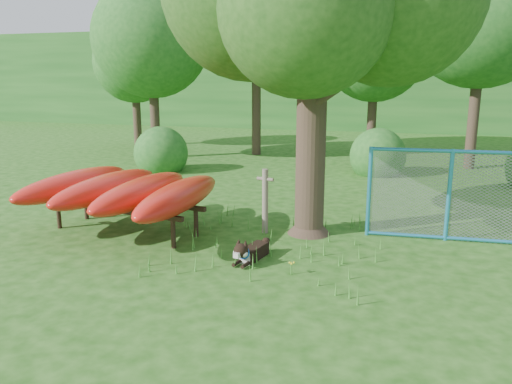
# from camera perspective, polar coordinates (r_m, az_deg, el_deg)

# --- Properties ---
(ground) EXTENTS (80.00, 80.00, 0.00)m
(ground) POSITION_cam_1_polar(r_m,az_deg,el_deg) (8.56, -3.61, -8.20)
(ground) COLOR #19490E
(ground) RESTS_ON ground
(wooden_post) EXTENTS (0.36, 0.14, 1.32)m
(wooden_post) POSITION_cam_1_polar(r_m,az_deg,el_deg) (10.00, 1.05, -0.86)
(wooden_post) COLOR #675C4D
(wooden_post) RESTS_ON ground
(kayak_rack) EXTENTS (3.58, 3.79, 1.15)m
(kayak_rack) POSITION_cam_1_polar(r_m,az_deg,el_deg) (10.34, -14.88, 0.22)
(kayak_rack) COLOR black
(kayak_rack) RESTS_ON ground
(husky_dog) EXTENTS (0.43, 1.05, 0.47)m
(husky_dog) POSITION_cam_1_polar(r_m,az_deg,el_deg) (8.60, -0.72, -6.87)
(husky_dog) COLOR black
(husky_dog) RESTS_ON ground
(fence_section) EXTENTS (3.05, 0.26, 2.97)m
(fence_section) POSITION_cam_1_polar(r_m,az_deg,el_deg) (10.17, 21.18, -0.37)
(fence_section) COLOR #298CC0
(fence_section) RESTS_ON ground
(wildflower_clump) EXTENTS (0.10, 0.10, 0.22)m
(wildflower_clump) POSITION_cam_1_polar(r_m,az_deg,el_deg) (8.06, 4.05, -8.21)
(wildflower_clump) COLOR #46912F
(wildflower_clump) RESTS_ON ground
(bg_tree_a) EXTENTS (4.40, 4.40, 6.70)m
(bg_tree_a) POSITION_cam_1_polar(r_m,az_deg,el_deg) (19.84, -11.88, 16.75)
(bg_tree_a) COLOR #33251B
(bg_tree_a) RESTS_ON ground
(bg_tree_b) EXTENTS (5.20, 5.20, 8.22)m
(bg_tree_b) POSITION_cam_1_polar(r_m,az_deg,el_deg) (20.48, 0.04, 20.06)
(bg_tree_b) COLOR #33251B
(bg_tree_b) RESTS_ON ground
(bg_tree_c) EXTENTS (4.00, 4.00, 6.12)m
(bg_tree_c) POSITION_cam_1_polar(r_m,az_deg,el_deg) (20.55, 13.47, 15.48)
(bg_tree_c) COLOR #33251B
(bg_tree_c) RESTS_ON ground
(bg_tree_d) EXTENTS (4.80, 4.80, 7.50)m
(bg_tree_d) POSITION_cam_1_polar(r_m,az_deg,el_deg) (18.72, 24.55, 17.99)
(bg_tree_d) COLOR #33251B
(bg_tree_d) RESTS_ON ground
(bg_tree_f) EXTENTS (3.60, 3.60, 5.55)m
(bg_tree_f) POSITION_cam_1_polar(r_m,az_deg,el_deg) (23.64, -13.76, 14.18)
(bg_tree_f) COLOR #33251B
(bg_tree_f) RESTS_ON ground
(shrub_left) EXTENTS (1.80, 1.80, 1.80)m
(shrub_left) POSITION_cam_1_polar(r_m,az_deg,el_deg) (17.16, -10.71, 2.39)
(shrub_left) COLOR #1E5B1D
(shrub_left) RESTS_ON ground
(shrub_mid) EXTENTS (1.80, 1.80, 1.80)m
(shrub_mid) POSITION_cam_1_polar(r_m,az_deg,el_deg) (16.79, 13.62, 2.01)
(shrub_mid) COLOR #1E5B1D
(shrub_mid) RESTS_ON ground
(wooded_hillside) EXTENTS (80.00, 12.00, 6.00)m
(wooded_hillside) POSITION_cam_1_polar(r_m,az_deg,el_deg) (35.59, 12.39, 12.54)
(wooded_hillside) COLOR #1E5B1D
(wooded_hillside) RESTS_ON ground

